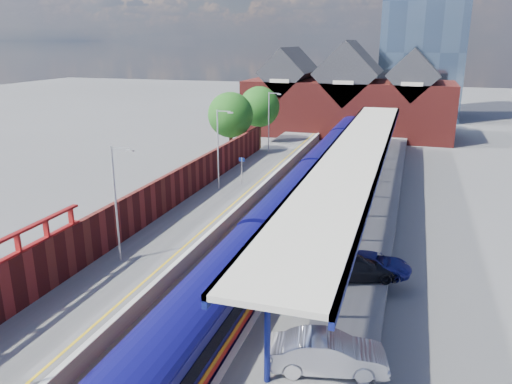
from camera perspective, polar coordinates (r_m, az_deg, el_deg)
ground at (r=50.54m, az=6.00°, el=1.15°), size 240.00×240.00×0.00m
ballast_bed at (r=41.22m, az=3.17°, el=-2.40°), size 6.00×76.00×0.06m
rails at (r=41.19m, az=3.17°, el=-2.28°), size 4.51×76.00×0.14m
left_platform at (r=42.68m, az=-3.99°, el=-1.07°), size 5.00×76.00×1.00m
right_platform at (r=40.10m, az=11.51°, el=-2.57°), size 6.00×76.00×1.00m
coping_left at (r=41.75m, az=-1.00°, el=-0.68°), size 0.30×76.00×0.05m
coping_right at (r=40.29m, az=7.53°, el=-1.49°), size 0.30×76.00×0.05m
yellow_line at (r=41.94m, az=-1.78°, el=-0.63°), size 0.14×76.00×0.01m
train at (r=44.61m, az=6.55°, el=1.83°), size 2.90×65.91×3.45m
canopy at (r=40.76m, az=11.49°, el=4.69°), size 4.50×52.00×4.48m
lamp_post_b at (r=29.83m, az=-15.57°, el=-0.57°), size 1.48×0.18×7.00m
lamp_post_c at (r=43.65m, az=-4.21°, el=5.43°), size 1.48×0.18×7.00m
lamp_post_d at (r=58.59m, az=1.60°, el=8.41°), size 1.48×0.18×7.00m
platform_sign at (r=45.52m, az=-1.63°, el=2.98°), size 0.55×0.08×2.50m
brick_wall at (r=37.59m, az=-11.35°, el=-0.74°), size 0.35×50.00×3.86m
station_building at (r=76.77m, az=10.46°, el=10.50°), size 30.00×12.12×13.78m
glass_tower at (r=97.96m, az=18.91°, el=19.89°), size 14.20×14.20×40.30m
tree_near at (r=57.79m, az=-2.82°, el=8.64°), size 5.20×5.20×8.10m
tree_far at (r=64.99m, az=0.49°, el=9.57°), size 5.20×5.20×8.10m
parked_car_silver at (r=20.96m, az=8.28°, el=-17.77°), size 4.87×2.58×1.53m
parked_car_dark at (r=28.35m, az=11.56°, el=-8.49°), size 4.73×3.15×1.27m
parked_car_blue at (r=29.16m, az=13.23°, el=-7.97°), size 4.27×2.01×1.18m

